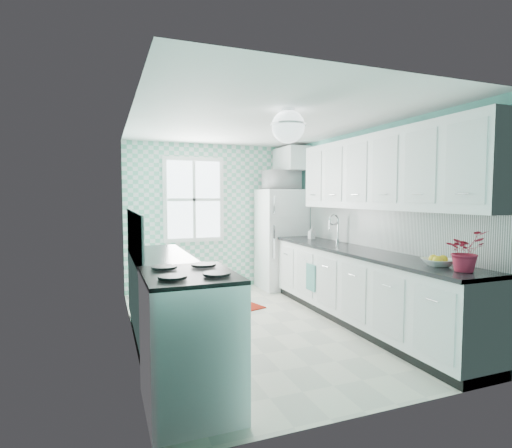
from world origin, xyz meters
name	(u,v)px	position (x,y,z in m)	size (l,w,h in m)	color
floor	(259,326)	(0.00, 0.00, -0.01)	(3.00, 4.40, 0.02)	beige
ceiling	(260,121)	(0.00, 0.00, 2.51)	(3.00, 4.40, 0.02)	white
wall_back	(213,217)	(0.00, 2.21, 1.25)	(3.00, 0.02, 2.50)	#6CC7B9
wall_front	(373,247)	(0.00, -2.21, 1.25)	(3.00, 0.02, 2.50)	#6CC7B9
wall_left	(131,229)	(-1.51, 0.00, 1.25)	(0.02, 4.40, 2.50)	#6CC7B9
wall_right	(362,223)	(1.51, 0.00, 1.25)	(0.02, 4.40, 2.50)	#6CC7B9
accent_wall	(214,217)	(0.00, 2.19, 1.25)	(3.00, 0.01, 2.50)	#70C6A5
window	(194,200)	(-0.35, 2.16, 1.55)	(1.04, 0.05, 1.44)	white
backsplash_right	(380,229)	(1.49, -0.40, 1.20)	(0.02, 3.60, 0.51)	white
backsplash_left	(134,235)	(-1.49, -0.07, 1.20)	(0.02, 2.15, 0.51)	white
upper_cabinets_right	(382,172)	(1.33, -0.60, 1.90)	(0.33, 3.20, 0.90)	white
upper_cabinet_fridge	(290,160)	(1.30, 1.83, 2.25)	(0.40, 0.74, 0.40)	white
ceiling_light	(288,126)	(0.00, -0.80, 2.32)	(0.34, 0.34, 0.35)	silver
base_cabinets_right	(360,289)	(1.20, -0.40, 0.45)	(0.60, 3.60, 0.90)	white
countertop_right	(359,251)	(1.19, -0.40, 0.92)	(0.63, 3.60, 0.04)	black
base_cabinets_left	(162,300)	(-1.20, -0.07, 0.45)	(0.60, 2.15, 0.90)	white
countertop_left	(163,258)	(-1.19, -0.07, 0.92)	(0.63, 2.15, 0.04)	black
fridge	(281,239)	(1.11, 1.78, 0.86)	(0.75, 0.75, 1.73)	silver
stove	(190,338)	(-1.20, -1.62, 0.53)	(0.68, 0.85, 1.02)	silver
sink	(327,243)	(1.20, 0.40, 0.93)	(0.49, 0.42, 0.53)	silver
rug	(232,305)	(-0.05, 1.00, 0.01)	(0.61, 0.88, 0.01)	#5F1410
dish_towel	(311,277)	(0.89, 0.30, 0.48)	(0.02, 0.25, 0.37)	teal
fruit_bowl	(438,262)	(1.20, -1.64, 0.98)	(0.29, 0.29, 0.07)	white
potted_plant	(465,251)	(1.20, -1.93, 1.13)	(0.33, 0.29, 0.37)	#B01826
soap_bottle	(312,233)	(1.25, 0.95, 1.04)	(0.09, 0.09, 0.19)	#A7B3C0
microwave	(282,180)	(1.11, 1.78, 1.89)	(0.59, 0.40, 0.33)	white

